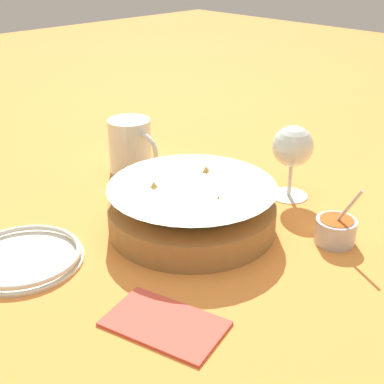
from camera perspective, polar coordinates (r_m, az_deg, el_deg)
The scene contains 7 objects.
ground_plane at distance 0.82m, azimuth -0.35°, elevation -5.26°, with size 4.00×4.00×0.00m, color orange.
food_basket at distance 0.84m, azimuth 0.01°, elevation -1.86°, with size 0.26×0.26×0.08m.
sauce_cup at distance 0.84m, azimuth 15.07°, elevation -3.89°, with size 0.07×0.06×0.10m.
wine_glass at distance 0.94m, azimuth 10.68°, elevation 4.54°, with size 0.07×0.07×0.13m.
beer_mug at distance 1.05m, azimuth -6.55°, elevation 4.71°, with size 0.12×0.08×0.11m.
side_plate at distance 0.81m, azimuth -17.60°, elevation -6.62°, with size 0.17×0.17×0.01m.
napkin at distance 0.66m, azimuth -2.93°, elevation -13.70°, with size 0.16×0.12×0.01m.
Camera 1 is at (0.51, -0.49, 0.42)m, focal length 50.00 mm.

